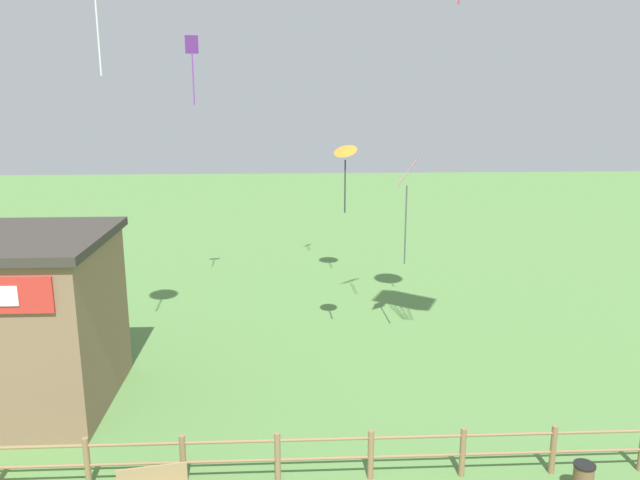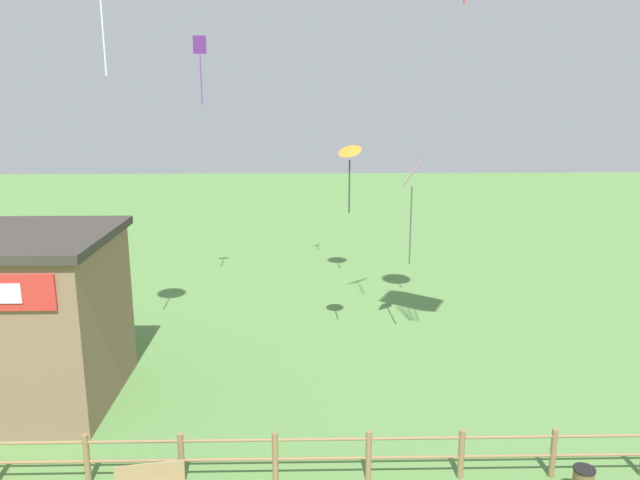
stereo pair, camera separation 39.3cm
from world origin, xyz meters
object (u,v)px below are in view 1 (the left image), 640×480
(trash_bin, at_px, (583,479))
(kite_orange_delta, at_px, (345,155))
(kite_pink_diamond, at_px, (407,188))
(kite_purple_streamer, at_px, (192,59))

(trash_bin, height_order, kite_orange_delta, kite_orange_delta)
(kite_orange_delta, xyz_separation_m, kite_pink_diamond, (2.13, 0.72, -1.18))
(kite_orange_delta, relative_size, kite_purple_streamer, 0.84)
(kite_orange_delta, distance_m, kite_purple_streamer, 8.37)
(kite_purple_streamer, bearing_deg, kite_pink_diamond, -32.14)
(trash_bin, bearing_deg, kite_purple_streamer, 127.01)
(kite_pink_diamond, bearing_deg, kite_purple_streamer, 147.86)
(kite_orange_delta, bearing_deg, kite_pink_diamond, 18.77)
(kite_pink_diamond, bearing_deg, trash_bin, -73.87)
(trash_bin, distance_m, kite_purple_streamer, 19.26)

